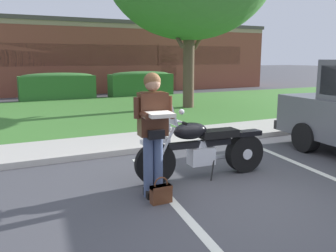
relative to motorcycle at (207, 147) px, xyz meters
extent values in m
plane|color=#424247|center=(0.14, -0.93, -0.49)|extent=(140.00, 140.00, 0.00)
cube|color=#B7B2A8|center=(0.14, 1.91, -0.43)|extent=(60.00, 0.20, 0.12)
cube|color=#B7B2A8|center=(0.14, 2.76, -0.45)|extent=(60.00, 1.50, 0.08)
cube|color=#3D752D|center=(0.14, 7.62, -0.46)|extent=(60.00, 8.23, 0.06)
cube|color=silver|center=(-0.97, -0.73, -0.49)|extent=(0.72, 4.38, 0.01)
cube|color=silver|center=(1.80, -0.73, -0.49)|extent=(0.72, 4.38, 0.01)
cylinder|color=black|center=(-0.88, 0.05, -0.17)|extent=(0.65, 0.14, 0.64)
cylinder|color=silver|center=(-0.88, 0.05, -0.17)|extent=(0.19, 0.13, 0.18)
cylinder|color=black|center=(0.72, -0.05, -0.17)|extent=(0.65, 0.22, 0.64)
cylinder|color=silver|center=(0.72, -0.05, -0.17)|extent=(0.19, 0.21, 0.18)
cube|color=silver|center=(-0.88, 0.05, 0.18)|extent=(0.45, 0.17, 0.06)
cube|color=black|center=(0.77, -0.05, 0.17)|extent=(0.45, 0.23, 0.08)
cylinder|color=silver|center=(-0.75, -0.04, 0.11)|extent=(0.31, 0.06, 0.58)
cylinder|color=silver|center=(-0.74, 0.12, 0.11)|extent=(0.31, 0.06, 0.58)
sphere|color=silver|center=(-0.71, 0.04, 0.37)|extent=(0.17, 0.17, 0.17)
cylinder|color=silver|center=(-0.57, 0.03, 0.49)|extent=(0.08, 0.72, 0.03)
cylinder|color=black|center=(-0.59, -0.33, 0.49)|extent=(0.05, 0.10, 0.04)
cylinder|color=black|center=(-0.54, 0.39, 0.49)|extent=(0.05, 0.10, 0.04)
sphere|color=silver|center=(-0.61, -0.27, 0.65)|extent=(0.08, 0.08, 0.08)
sphere|color=silver|center=(-0.57, 0.33, 0.65)|extent=(0.08, 0.08, 0.08)
cube|color=#B2BCC6|center=(-0.65, 0.04, 0.59)|extent=(0.16, 0.37, 0.35)
cube|color=black|center=(-0.13, 0.00, 0.07)|extent=(1.10, 0.17, 0.10)
ellipsoid|color=black|center=(-0.30, 0.02, 0.29)|extent=(0.58, 0.36, 0.26)
cube|color=black|center=(0.20, -0.02, 0.21)|extent=(0.66, 0.32, 0.12)
cube|color=silver|center=(-0.10, 0.00, -0.13)|extent=(0.41, 0.27, 0.28)
cylinder|color=silver|center=(-0.13, 0.00, 0.03)|extent=(0.18, 0.13, 0.21)
cylinder|color=silver|center=(-0.07, 0.00, 0.03)|extent=(0.18, 0.13, 0.21)
cylinder|color=silver|center=(0.28, 0.12, -0.23)|extent=(0.60, 0.12, 0.08)
cylinder|color=silver|center=(0.48, 0.11, -0.23)|extent=(0.60, 0.12, 0.08)
cylinder|color=black|center=(0.01, -0.16, -0.34)|extent=(0.13, 0.11, 0.30)
cube|color=black|center=(-1.03, -0.39, -0.44)|extent=(0.14, 0.25, 0.10)
cube|color=black|center=(-1.17, -0.38, -0.44)|extent=(0.14, 0.25, 0.10)
cylinder|color=#47567A|center=(-1.03, -0.37, -0.06)|extent=(0.14, 0.14, 0.86)
cylinder|color=#47567A|center=(-1.17, -0.36, -0.06)|extent=(0.14, 0.14, 0.86)
cube|color=#4C2819|center=(-1.10, -0.37, 0.66)|extent=(0.40, 0.26, 0.58)
cube|color=#4C2819|center=(-1.10, -0.37, 0.93)|extent=(0.32, 0.23, 0.06)
sphere|color=#A87A5B|center=(-1.10, -0.37, 1.07)|extent=(0.21, 0.21, 0.21)
sphere|color=brown|center=(-1.10, -0.35, 1.10)|extent=(0.23, 0.23, 0.23)
cube|color=black|center=(-1.11, -0.50, 0.41)|extent=(0.23, 0.12, 0.12)
cylinder|color=#4C2819|center=(-0.96, -0.54, 0.68)|extent=(0.13, 0.35, 0.09)
cylinder|color=#4C2819|center=(-1.28, -0.51, 0.68)|extent=(0.13, 0.35, 0.09)
cylinder|color=#4C2819|center=(-0.88, -0.41, 0.76)|extent=(0.10, 0.10, 0.28)
cylinder|color=#4C2819|center=(-1.32, -0.36, 0.76)|extent=(0.10, 0.10, 0.28)
cube|color=beige|center=(-1.13, -0.66, 0.70)|extent=(0.35, 0.35, 0.05)
cube|color=#562D19|center=(-1.12, -0.65, -0.37)|extent=(0.28, 0.12, 0.24)
cube|color=#562D19|center=(-1.12, -0.65, -0.27)|extent=(0.28, 0.13, 0.04)
torus|color=#562D19|center=(-1.12, -0.65, -0.23)|extent=(0.20, 0.02, 0.20)
cube|color=black|center=(3.66, 1.28, -0.09)|extent=(1.90, 0.30, 0.20)
cylinder|color=black|center=(2.67, 0.45, -0.19)|extent=(0.30, 0.62, 0.60)
cylinder|color=brown|center=(3.67, 7.05, 0.92)|extent=(0.41, 0.41, 2.83)
cylinder|color=brown|center=(4.27, 7.05, 2.31)|extent=(0.14, 1.29, 1.19)
cylinder|color=brown|center=(3.10, 7.05, 2.27)|extent=(0.14, 1.25, 1.11)
cube|color=#336B2D|center=(-0.24, 12.11, 0.06)|extent=(3.31, 0.90, 1.10)
ellipsoid|color=#336B2D|center=(-0.24, 12.11, 0.61)|extent=(3.14, 0.84, 0.28)
cube|color=#336B2D|center=(3.82, 12.11, 0.06)|extent=(3.20, 0.90, 1.10)
ellipsoid|color=#336B2D|center=(3.82, 12.11, 0.61)|extent=(3.04, 0.84, 0.28)
cube|color=brown|center=(1.86, 18.83, 1.36)|extent=(22.62, 9.42, 3.70)
cube|color=#998466|center=(1.86, 14.16, 3.09)|extent=(22.62, 0.10, 0.24)
cube|color=#4C4742|center=(1.86, 18.83, 3.31)|extent=(22.85, 9.52, 0.20)
cube|color=#1E282D|center=(1.86, 14.15, 1.54)|extent=(19.23, 0.06, 1.10)
cube|color=brown|center=(-1.99, 14.14, 1.54)|extent=(0.08, 0.04, 1.20)
cube|color=brown|center=(1.86, 14.14, 1.54)|extent=(0.08, 0.04, 1.20)
cube|color=brown|center=(5.70, 14.14, 1.54)|extent=(0.08, 0.04, 1.20)
cube|color=brown|center=(9.55, 14.14, 1.54)|extent=(0.08, 0.04, 1.20)
cube|color=#473323|center=(6.38, 14.16, 0.56)|extent=(1.00, 0.08, 2.10)
camera|label=1|loc=(-3.04, -4.73, 1.40)|focal=38.56mm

